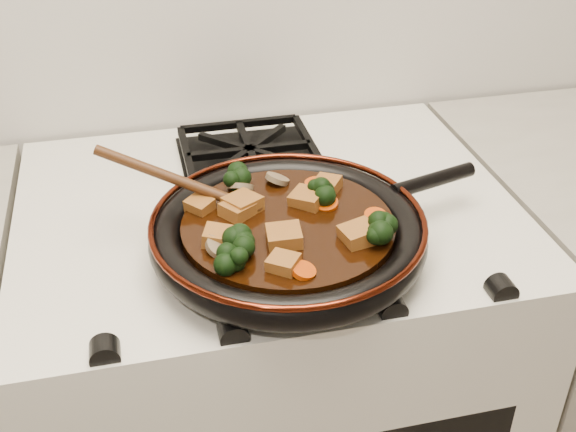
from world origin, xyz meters
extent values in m
cube|color=silver|center=(0.00, 1.69, 0.45)|extent=(0.76, 0.60, 0.90)
cylinder|color=black|center=(0.00, 1.55, 0.93)|extent=(0.35, 0.35, 0.01)
torus|color=black|center=(0.00, 1.55, 0.94)|extent=(0.37, 0.37, 0.04)
torus|color=#4B170A|center=(0.00, 1.55, 0.96)|extent=(0.37, 0.37, 0.01)
cylinder|color=black|center=(0.23, 1.61, 0.96)|extent=(0.14, 0.06, 0.02)
cylinder|color=black|center=(0.00, 1.55, 0.95)|extent=(0.29, 0.29, 0.02)
cube|color=brown|center=(0.08, 1.49, 0.97)|extent=(0.05, 0.05, 0.03)
cube|color=brown|center=(0.07, 1.62, 0.97)|extent=(0.05, 0.05, 0.02)
cube|color=brown|center=(-0.02, 1.50, 0.97)|extent=(0.05, 0.05, 0.03)
cube|color=brown|center=(0.04, 1.59, 0.97)|extent=(0.06, 0.06, 0.03)
cube|color=brown|center=(-0.10, 1.52, 0.97)|extent=(0.05, 0.05, 0.03)
cube|color=brown|center=(-0.06, 1.58, 0.97)|extent=(0.05, 0.05, 0.02)
cube|color=brown|center=(-0.03, 1.45, 0.97)|extent=(0.05, 0.05, 0.02)
cube|color=brown|center=(-0.05, 1.59, 0.97)|extent=(0.06, 0.06, 0.03)
cube|color=brown|center=(-0.11, 1.61, 0.97)|extent=(0.05, 0.05, 0.02)
cylinder|color=#C13C05|center=(0.06, 1.63, 0.96)|extent=(0.03, 0.03, 0.01)
cylinder|color=#C13C05|center=(0.12, 1.53, 0.96)|extent=(0.03, 0.03, 0.01)
cylinder|color=#C13C05|center=(-0.01, 1.43, 0.96)|extent=(0.03, 0.03, 0.02)
cylinder|color=#C13C05|center=(0.06, 1.57, 0.96)|extent=(0.03, 0.03, 0.02)
cylinder|color=brown|center=(0.01, 1.65, 0.97)|extent=(0.05, 0.05, 0.02)
cylinder|color=brown|center=(-0.05, 1.64, 0.97)|extent=(0.05, 0.05, 0.03)
cylinder|color=brown|center=(-0.10, 1.52, 0.97)|extent=(0.04, 0.04, 0.03)
cylinder|color=brown|center=(-0.10, 1.50, 0.97)|extent=(0.05, 0.05, 0.02)
ellipsoid|color=#42220E|center=(-0.05, 1.60, 0.96)|extent=(0.07, 0.06, 0.02)
cylinder|color=#42220E|center=(-0.15, 1.64, 1.00)|extent=(0.02, 0.02, 0.22)
camera|label=1|loc=(-0.18, 0.77, 1.49)|focal=45.00mm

